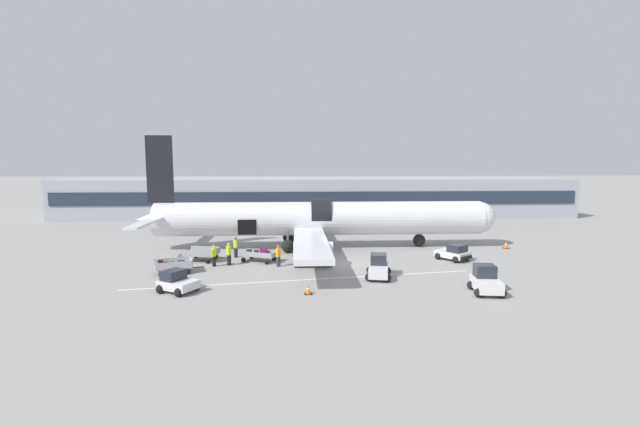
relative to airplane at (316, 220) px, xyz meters
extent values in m
plane|color=gray|center=(1.60, -7.07, -2.73)|extent=(500.00, 500.00, 0.00)
cube|color=silver|center=(-1.16, -11.57, -2.73)|extent=(24.46, 3.88, 0.01)
cube|color=#9EA3AD|center=(1.60, 25.80, 0.19)|extent=(76.57, 11.96, 5.84)
cube|color=#232D3D|center=(1.60, 19.76, 0.48)|extent=(75.04, 0.16, 1.87)
cylinder|color=silver|center=(0.50, 0.00, 0.12)|extent=(31.32, 3.21, 3.21)
sphere|color=silver|center=(16.16, 0.00, 0.12)|extent=(3.05, 3.05, 3.05)
cone|color=silver|center=(-15.16, 0.00, 0.12)|extent=(3.70, 2.96, 2.96)
cylinder|color=black|center=(0.50, -0.03, 0.41)|extent=(1.88, 3.22, 3.22)
cube|color=black|center=(-14.56, 0.00, 4.85)|extent=(2.41, 0.28, 6.25)
cube|color=silver|center=(-14.50, -4.03, 0.44)|extent=(1.10, 8.06, 0.20)
cube|color=silver|center=(-14.50, 4.03, 0.44)|extent=(1.10, 8.06, 0.20)
cube|color=silver|center=(-0.75, -7.67, -0.77)|extent=(2.61, 14.39, 0.40)
cube|color=silver|center=(-0.75, 7.68, -0.77)|extent=(2.61, 14.39, 0.40)
cylinder|color=#B2B7BF|center=(-0.55, -7.65, -1.74)|extent=(3.11, 1.93, 1.93)
cylinder|color=#B2B7BF|center=(-0.55, 7.65, -1.74)|extent=(3.11, 1.93, 1.93)
cube|color=black|center=(-6.39, -1.58, -0.45)|extent=(1.70, 0.12, 1.40)
cylinder|color=#56565B|center=(10.21, 0.00, -1.41)|extent=(0.22, 0.22, 1.44)
sphere|color=black|center=(10.21, 0.00, -2.13)|extent=(1.21, 1.21, 1.21)
cylinder|color=#56565B|center=(-2.63, -2.30, -1.41)|extent=(0.22, 0.22, 1.44)
sphere|color=black|center=(-2.63, -2.30, -2.13)|extent=(1.21, 1.21, 1.21)
cylinder|color=#56565B|center=(-2.63, 2.31, -1.41)|extent=(0.22, 0.22, 1.44)
sphere|color=black|center=(-2.63, 2.31, -2.13)|extent=(1.21, 1.21, 1.21)
cube|color=silver|center=(3.96, -11.34, -2.17)|extent=(1.92, 3.18, 0.66)
cube|color=#232833|center=(4.07, -10.83, -1.47)|extent=(1.38, 1.54, 0.73)
cube|color=black|center=(4.29, -9.84, -2.30)|extent=(1.19, 0.37, 0.33)
sphere|color=black|center=(4.79, -10.48, -2.45)|extent=(0.56, 0.56, 0.56)
sphere|color=black|center=(3.56, -10.22, -2.45)|extent=(0.56, 0.56, 0.56)
sphere|color=black|center=(4.37, -12.46, -2.45)|extent=(0.56, 0.56, 0.56)
sphere|color=black|center=(3.14, -12.19, -2.45)|extent=(0.56, 0.56, 0.56)
cube|color=silver|center=(11.33, -6.00, -2.23)|extent=(2.84, 3.05, 0.52)
cube|color=#232833|center=(11.59, -6.36, -1.66)|extent=(1.83, 1.76, 0.62)
cube|color=black|center=(12.10, -7.08, -2.34)|extent=(1.30, 0.97, 0.26)
sphere|color=black|center=(11.19, -7.17, -2.45)|extent=(0.56, 0.56, 0.56)
sphere|color=black|center=(12.48, -6.24, -2.45)|extent=(0.56, 0.56, 0.56)
sphere|color=black|center=(10.18, -5.75, -2.45)|extent=(0.56, 0.56, 0.56)
sphere|color=black|center=(11.48, -4.83, -2.45)|extent=(0.56, 0.56, 0.56)
cube|color=silver|center=(-9.36, -13.98, -2.23)|extent=(2.81, 2.56, 0.52)
cube|color=#232833|center=(-9.71, -13.77, -1.66)|extent=(1.59, 1.71, 0.62)
cube|color=black|center=(-10.39, -13.36, -2.34)|extent=(0.84, 1.30, 0.26)
sphere|color=black|center=(-9.64, -12.92, -2.45)|extent=(0.56, 0.56, 0.56)
sphere|color=black|center=(-10.42, -14.23, -2.45)|extent=(0.56, 0.56, 0.56)
sphere|color=black|center=(-8.29, -13.72, -2.45)|extent=(0.56, 0.56, 0.56)
sphere|color=black|center=(-9.07, -15.03, -2.45)|extent=(0.56, 0.56, 0.56)
cube|color=silver|center=(10.01, -15.40, -2.13)|extent=(1.76, 2.64, 0.72)
cube|color=#232833|center=(10.07, -14.97, -1.39)|extent=(1.36, 1.27, 0.78)
cube|color=black|center=(10.18, -14.13, -2.28)|extent=(1.30, 0.29, 0.36)
sphere|color=black|center=(10.80, -14.66, -2.45)|extent=(0.56, 0.56, 0.56)
sphere|color=black|center=(9.45, -14.47, -2.45)|extent=(0.56, 0.56, 0.56)
sphere|color=black|center=(10.57, -16.32, -2.45)|extent=(0.56, 0.56, 0.56)
sphere|color=black|center=(9.22, -16.14, -2.45)|extent=(0.56, 0.56, 0.56)
cube|color=#999BA0|center=(-5.00, -5.69, -2.21)|extent=(3.34, 2.46, 0.05)
cube|color=#999BA0|center=(-3.63, -6.28, -2.01)|extent=(0.59, 1.29, 0.35)
cube|color=#999BA0|center=(-5.26, -6.30, -2.01)|extent=(2.77, 1.23, 0.35)
cube|color=#999BA0|center=(-4.74, -5.09, -2.01)|extent=(2.77, 1.23, 0.35)
cube|color=#333338|center=(-3.18, -6.47, -2.43)|extent=(0.86, 0.43, 0.06)
sphere|color=black|center=(-4.29, -6.74, -2.53)|extent=(0.40, 0.40, 0.40)
sphere|color=black|center=(-3.75, -5.48, -2.53)|extent=(0.40, 0.40, 0.40)
sphere|color=black|center=(-6.25, -5.91, -2.53)|extent=(0.40, 0.40, 0.40)
sphere|color=black|center=(-5.71, -4.64, -2.53)|extent=(0.40, 0.40, 0.40)
cube|color=#4C1E1E|center=(-5.24, -5.29, -2.01)|extent=(0.38, 0.28, 0.36)
cube|color=#14472D|center=(-5.85, -5.30, -1.98)|extent=(0.46, 0.44, 0.41)
cube|color=#721951|center=(-4.62, -5.57, -1.90)|extent=(0.57, 0.34, 0.57)
cube|color=#999BA0|center=(-9.85, -5.14, -2.18)|extent=(2.98, 2.31, 0.05)
cube|color=#999BA0|center=(-8.58, -5.41, -1.91)|extent=(0.43, 1.77, 0.50)
cube|color=#999BA0|center=(-10.03, -5.99, -1.91)|extent=(2.57, 0.60, 0.50)
cube|color=#999BA0|center=(-9.67, -4.29, -1.91)|extent=(2.57, 0.60, 0.50)
cube|color=#333338|center=(-8.11, -5.50, -2.42)|extent=(0.90, 0.26, 0.06)
sphere|color=black|center=(-9.12, -6.21, -2.53)|extent=(0.40, 0.40, 0.40)
sphere|color=black|center=(-8.75, -4.45, -2.53)|extent=(0.40, 0.40, 0.40)
sphere|color=black|center=(-10.95, -5.82, -2.53)|extent=(0.40, 0.40, 0.40)
sphere|color=black|center=(-10.58, -4.07, -2.53)|extent=(0.40, 0.40, 0.40)
cube|color=#4C1E1E|center=(-9.54, -5.58, -2.02)|extent=(0.51, 0.25, 0.27)
cube|color=olive|center=(-10.46, -4.88, -2.02)|extent=(0.53, 0.36, 0.27)
cube|color=#B7BABF|center=(-11.02, -9.14, -2.26)|extent=(3.04, 2.46, 0.05)
cube|color=#B7BABF|center=(-9.81, -8.70, -1.99)|extent=(0.62, 1.58, 0.50)
cube|color=#B7BABF|center=(-10.75, -9.89, -1.99)|extent=(2.45, 0.94, 0.50)
cube|color=#B7BABF|center=(-11.29, -8.38, -1.99)|extent=(2.45, 0.94, 0.50)
cube|color=#333338|center=(-9.36, -8.53, -2.46)|extent=(0.87, 0.38, 0.06)
sphere|color=black|center=(-9.87, -9.60, -2.53)|extent=(0.40, 0.40, 0.40)
sphere|color=black|center=(-10.43, -8.04, -2.53)|extent=(0.40, 0.40, 0.40)
sphere|color=black|center=(-11.60, -10.23, -2.53)|extent=(0.40, 0.40, 0.40)
sphere|color=black|center=(-12.17, -8.67, -2.53)|extent=(0.40, 0.40, 0.40)
cube|color=#2D2D33|center=(-11.57, -9.38, -2.03)|extent=(0.36, 0.27, 0.42)
cube|color=#2D2D33|center=(-11.23, -9.06, -2.07)|extent=(0.53, 0.36, 0.33)
cube|color=#4C1E1E|center=(-11.95, -9.15, -1.98)|extent=(0.41, 0.31, 0.51)
cube|color=#1E2347|center=(-10.52, -8.81, -2.05)|extent=(0.55, 0.44, 0.37)
cylinder|color=black|center=(-8.40, -7.20, -2.32)|extent=(0.38, 0.38, 0.81)
cylinder|color=#B7E019|center=(-8.40, -7.20, -1.60)|extent=(0.48, 0.48, 0.64)
sphere|color=beige|center=(-8.40, -7.20, -1.16)|extent=(0.23, 0.23, 0.23)
cylinder|color=#B7E019|center=(-8.33, -6.99, -1.67)|extent=(0.15, 0.15, 0.59)
cylinder|color=#B7E019|center=(-8.47, -7.42, -1.67)|extent=(0.15, 0.15, 0.59)
cylinder|color=#1E2338|center=(-7.13, -4.00, -2.29)|extent=(0.41, 0.41, 0.87)
cylinder|color=#CCE523|center=(-7.13, -4.00, -1.51)|extent=(0.53, 0.53, 0.69)
sphere|color=brown|center=(-7.13, -4.00, -1.05)|extent=(0.24, 0.24, 0.24)
cylinder|color=#CCE523|center=(-7.21, -3.77, -1.59)|extent=(0.17, 0.17, 0.63)
cylinder|color=#CCE523|center=(-7.04, -4.23, -1.59)|extent=(0.17, 0.17, 0.63)
cylinder|color=#2D2D33|center=(-3.29, -7.55, -2.32)|extent=(0.35, 0.35, 0.83)
cylinder|color=orange|center=(-3.29, -7.55, -1.57)|extent=(0.44, 0.44, 0.65)
sphere|color=#9E7556|center=(-3.29, -7.55, -1.13)|extent=(0.23, 0.23, 0.23)
cylinder|color=orange|center=(-3.26, -7.32, -1.65)|extent=(0.14, 0.14, 0.60)
cylinder|color=orange|center=(-3.33, -7.78, -1.65)|extent=(0.14, 0.14, 0.60)
cylinder|color=black|center=(-7.27, -6.89, -2.29)|extent=(0.34, 0.34, 0.89)
cylinder|color=#CCE523|center=(-7.27, -6.89, -1.49)|extent=(0.43, 0.43, 0.70)
sphere|color=tan|center=(-7.27, -6.89, -1.02)|extent=(0.25, 0.25, 0.25)
cylinder|color=#CCE523|center=(-7.26, -7.13, -1.57)|extent=(0.14, 0.14, 0.64)
cylinder|color=#CCE523|center=(-7.28, -6.64, -1.57)|extent=(0.14, 0.14, 0.64)
cube|color=black|center=(18.30, -1.45, -2.72)|extent=(0.57, 0.57, 0.03)
cone|color=orange|center=(18.30, -1.45, -2.38)|extent=(0.42, 0.42, 0.70)
cylinder|color=white|center=(18.30, -1.45, -2.35)|extent=(0.24, 0.24, 0.08)
cube|color=black|center=(-1.13, -14.89, -2.72)|extent=(0.50, 0.50, 0.03)
cone|color=orange|center=(-1.13, -14.89, -2.41)|extent=(0.37, 0.37, 0.64)
cylinder|color=white|center=(-1.13, -14.89, -2.38)|extent=(0.21, 0.21, 0.08)
camera|label=1|loc=(-1.87, -40.83, 5.37)|focal=24.00mm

